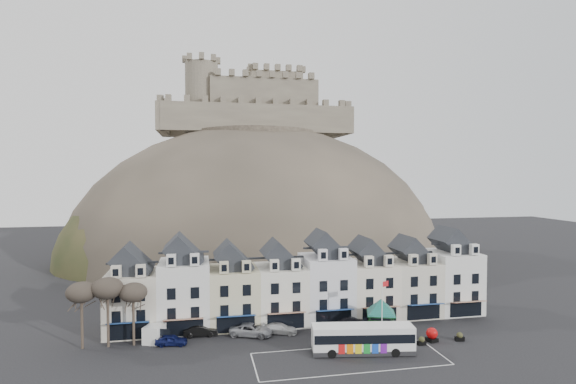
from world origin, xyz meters
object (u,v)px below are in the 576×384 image
object	(u,v)px
car_silver	(251,330)
car_charcoal	(351,321)
car_white	(280,328)
bus_shelter	(381,307)
red_buoy	(432,334)
car_black	(201,331)
bus	(363,338)
car_maroon	(328,329)
flagpole	(383,306)
car_navy	(171,340)
white_van	(158,331)

from	to	relation	value
car_silver	car_charcoal	world-z (taller)	car_silver
car_white	car_charcoal	world-z (taller)	car_white
bus_shelter	red_buoy	bearing A→B (deg)	-18.06
bus_shelter	car_black	distance (m)	24.12
bus	car_charcoal	distance (m)	9.71
car_black	car_maroon	size ratio (longest dim) A/B	1.16
flagpole	car_navy	xyz separation A→B (m)	(-26.48, 3.47, -3.80)
bus_shelter	white_van	xyz separation A→B (m)	(-29.09, 3.64, -2.55)
red_buoy	flagpole	size ratio (longest dim) A/B	0.23
bus	white_van	xyz separation A→B (m)	(-24.32, 9.45, -0.80)
bus_shelter	car_maroon	world-z (taller)	bus_shelter
bus	white_van	bearing A→B (deg)	167.56
flagpole	car_maroon	world-z (taller)	flagpole
car_silver	car_white	distance (m)	3.87
bus_shelter	white_van	size ratio (longest dim) A/B	1.35
red_buoy	car_maroon	bearing A→B (deg)	157.12
red_buoy	flagpole	xyz separation A→B (m)	(-6.00, 1.67, 3.56)
bus	car_maroon	xyz separation A→B (m)	(-2.18, 6.95, -1.23)
car_white	car_black	bearing A→B (deg)	104.96
car_black	bus	bearing A→B (deg)	-116.54
bus_shelter	red_buoy	world-z (taller)	bus_shelter
red_buoy	car_navy	world-z (taller)	red_buoy
white_van	car_white	distance (m)	15.86
bus	car_black	xyz separation A→B (m)	(-18.89, 9.45, -1.15)
car_charcoal	car_navy	bearing A→B (deg)	102.56
white_van	car_black	world-z (taller)	white_van
flagpole	car_white	world-z (taller)	flagpole
bus_shelter	bus	bearing A→B (deg)	-110.05
red_buoy	car_white	distance (m)	19.64
car_maroon	car_black	bearing A→B (deg)	66.62
flagpole	car_silver	size ratio (longest dim) A/B	1.40
bus	flagpole	bearing A→B (deg)	49.87
bus_shelter	car_white	world-z (taller)	bus_shelter
car_silver	car_white	xyz separation A→B (m)	(3.86, 0.12, -0.11)
red_buoy	car_charcoal	bearing A→B (deg)	136.63
car_navy	car_black	world-z (taller)	car_black
bus	car_black	bearing A→B (deg)	162.22
car_navy	car_silver	distance (m)	10.23
bus_shelter	car_maroon	size ratio (longest dim) A/B	1.82
car_charcoal	flagpole	bearing A→B (deg)	-154.04
bus_shelter	car_charcoal	size ratio (longest dim) A/B	1.71
white_van	car_white	bearing A→B (deg)	17.31
bus	red_buoy	xyz separation A→B (m)	(10.00, 1.81, -0.97)
bus	car_white	size ratio (longest dim) A/B	2.65
white_van	car_black	xyz separation A→B (m)	(5.43, 0.00, -0.35)
bus_shelter	car_maroon	bearing A→B (deg)	-169.91
white_van	car_maroon	xyz separation A→B (m)	(22.14, -2.50, -0.43)
red_buoy	car_maroon	size ratio (longest dim) A/B	0.46
bus	car_navy	xyz separation A→B (m)	(-22.49, 6.95, -1.21)
bus_shelter	car_charcoal	bearing A→B (deg)	147.63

